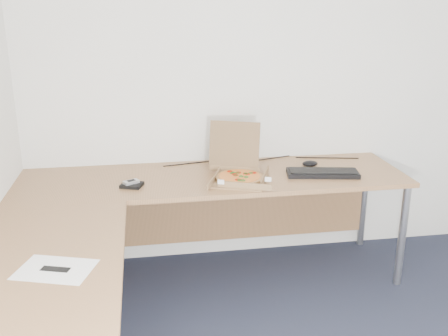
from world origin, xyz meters
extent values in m
cube|color=#9B6C43|center=(-0.50, 1.40, 0.71)|extent=(2.50, 0.70, 0.03)
cube|color=#9B6C43|center=(-1.40, 0.30, 0.71)|extent=(0.70, 1.50, 0.03)
cylinder|color=gray|center=(0.70, 1.70, 0.35)|extent=(0.05, 0.05, 0.70)
cube|color=olive|center=(-0.35, 1.27, 0.73)|extent=(0.33, 0.33, 0.01)
cube|color=olive|center=(-0.35, 1.46, 0.90)|extent=(0.33, 0.07, 0.33)
cylinder|color=#BA8149|center=(-0.35, 1.27, 0.75)|extent=(0.30, 0.30, 0.02)
cylinder|color=#B72C17|center=(-0.35, 1.27, 0.77)|extent=(0.26, 0.26, 0.00)
cylinder|color=silver|center=(-0.32, 1.67, 0.79)|extent=(0.06, 0.06, 0.11)
cube|color=black|center=(0.20, 1.30, 0.74)|extent=(0.48, 0.24, 0.03)
ellipsoid|color=black|center=(0.18, 1.50, 0.75)|extent=(0.12, 0.10, 0.04)
cube|color=black|center=(-1.02, 1.28, 0.74)|extent=(0.15, 0.14, 0.02)
cube|color=#B2B5BA|center=(-1.02, 1.28, 0.76)|extent=(0.10, 0.09, 0.02)
cube|color=white|center=(-1.33, 0.31, 0.73)|extent=(0.36, 0.30, 0.00)
camera|label=1|loc=(-0.94, -1.68, 1.80)|focal=40.70mm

